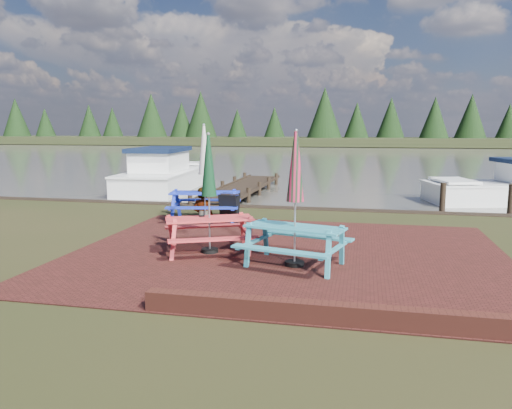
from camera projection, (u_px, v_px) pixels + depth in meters
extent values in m
plane|color=black|center=(279.00, 267.00, 9.52)|extent=(120.00, 120.00, 0.00)
cube|color=#371611|center=(287.00, 254.00, 10.48)|extent=(9.00, 7.50, 0.02)
cube|color=#4C1E16|center=(357.00, 316.00, 6.67)|extent=(6.00, 0.22, 0.30)
cube|color=#424038|center=(348.00, 156.00, 45.24)|extent=(120.00, 60.00, 0.02)
cube|color=black|center=(355.00, 142.00, 73.15)|extent=(120.00, 10.00, 1.20)
cube|color=teal|center=(295.00, 227.00, 9.46)|extent=(1.99, 1.18, 0.04)
cube|color=teal|center=(279.00, 251.00, 8.89)|extent=(1.87, 0.72, 0.04)
cube|color=teal|center=(308.00, 236.00, 10.13)|extent=(1.87, 0.72, 0.04)
cube|color=teal|center=(257.00, 243.00, 9.89)|extent=(0.49, 1.58, 0.77)
cube|color=teal|center=(335.00, 252.00, 9.16)|extent=(0.49, 1.58, 0.77)
cylinder|color=black|center=(294.00, 264.00, 9.57)|extent=(0.37, 0.37, 0.10)
cylinder|color=#B2B2B7|center=(295.00, 200.00, 9.38)|extent=(0.04, 0.04, 2.59)
cone|color=#C81C45|center=(296.00, 167.00, 9.29)|extent=(0.33, 0.33, 1.30)
cube|color=red|center=(209.00, 219.00, 10.48)|extent=(1.94, 1.39, 0.04)
cube|color=red|center=(214.00, 239.00, 9.86)|extent=(1.75, 0.97, 0.04)
cube|color=red|center=(206.00, 226.00, 11.18)|extent=(1.75, 0.97, 0.04)
cube|color=red|center=(172.00, 238.00, 10.37)|extent=(0.72, 1.46, 0.74)
cube|color=red|center=(246.00, 234.00, 10.70)|extent=(0.72, 1.46, 0.74)
cylinder|color=black|center=(210.00, 251.00, 10.59)|extent=(0.36, 0.36, 0.10)
cylinder|color=#B2B2B7|center=(209.00, 195.00, 10.40)|extent=(0.04, 0.04, 2.51)
cone|color=black|center=(209.00, 166.00, 10.31)|extent=(0.32, 0.32, 1.26)
cube|color=#192FC0|center=(205.00, 193.00, 14.15)|extent=(2.06, 1.11, 0.04)
cube|color=#192FC0|center=(202.00, 208.00, 13.47)|extent=(1.97, 0.62, 0.04)
cube|color=#192FC0|center=(208.00, 200.00, 14.93)|extent=(1.97, 0.62, 0.04)
cube|color=#192FC0|center=(176.00, 207.00, 14.24)|extent=(0.40, 1.68, 0.80)
cube|color=#192FC0|center=(235.00, 207.00, 14.19)|extent=(0.40, 1.68, 0.80)
cylinder|color=black|center=(205.00, 219.00, 14.27)|extent=(0.39, 0.39, 0.11)
cylinder|color=#B2B2B7|center=(205.00, 173.00, 14.07)|extent=(0.04, 0.04, 2.71)
cone|color=beige|center=(204.00, 150.00, 13.97)|extent=(0.35, 0.35, 1.36)
cube|color=black|center=(228.00, 209.00, 13.62)|extent=(0.53, 0.25, 0.83)
cube|color=black|center=(231.00, 208.00, 13.89)|extent=(0.53, 0.25, 0.83)
cube|color=black|center=(229.00, 194.00, 13.69)|extent=(0.52, 0.09, 0.03)
cube|color=black|center=(244.00, 187.00, 21.34)|extent=(1.60, 9.00, 0.06)
cube|color=black|center=(227.00, 185.00, 21.49)|extent=(0.08, 9.00, 0.08)
cube|color=black|center=(261.00, 186.00, 21.17)|extent=(0.08, 9.00, 0.08)
cylinder|color=black|center=(190.00, 208.00, 17.20)|extent=(0.16, 0.16, 1.00)
cylinder|color=black|center=(235.00, 209.00, 16.86)|extent=(0.16, 0.16, 1.00)
cube|color=white|center=(167.00, 182.00, 22.91)|extent=(3.01, 7.40, 1.03)
cube|color=white|center=(166.00, 170.00, 22.83)|extent=(3.07, 7.55, 0.08)
cube|color=white|center=(160.00, 161.00, 21.90)|extent=(2.00, 3.16, 0.88)
cube|color=black|center=(159.00, 150.00, 21.83)|extent=(2.23, 3.61, 0.19)
cube|color=white|center=(183.00, 163.00, 25.50)|extent=(2.20, 1.45, 0.10)
cube|color=white|center=(454.00, 181.00, 18.54)|extent=(1.65, 2.21, 0.09)
imported|color=gray|center=(203.00, 187.00, 14.34)|extent=(0.75, 0.56, 1.87)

